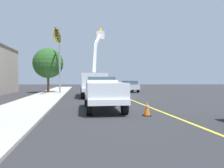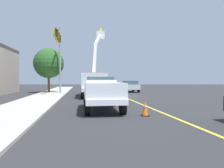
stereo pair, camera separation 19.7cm
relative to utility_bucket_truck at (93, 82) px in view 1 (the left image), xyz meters
The scene contains 12 objects.
ground 3.66m from the utility_bucket_truck, 90.00° to the right, with size 120.00×120.00×0.00m, color #2D2D30.
sidewalk_far_side 5.28m from the utility_bucket_truck, 101.71° to the left, with size 60.00×3.60×0.12m, color #B2ADA3.
lane_centre_stripe 3.66m from the utility_bucket_truck, 90.00° to the right, with size 50.00×0.16×0.01m, color yellow.
utility_bucket_truck is the anchor object (origin of this frame).
service_pickup_truck 11.07m from the utility_bucket_truck, behind, with size 5.82×2.78×2.06m.
passing_minivan 9.97m from the utility_bucket_truck, 30.48° to the right, with size 5.00×2.48×1.69m.
traffic_cone_leading 13.66m from the utility_bucket_truck, 164.52° to the right, with size 0.40×0.40×0.81m.
traffic_cone_mid_front 8.41m from the utility_bucket_truck, 158.22° to the right, with size 0.40×0.40×0.83m.
traffic_cone_mid_rear 2.86m from the utility_bucket_truck, 123.52° to the right, with size 0.40×0.40×0.69m.
traffic_cone_trailing 4.74m from the utility_bucket_truck, 13.25° to the right, with size 0.40×0.40×0.78m.
traffic_signal_mast 6.88m from the utility_bucket_truck, 55.06° to the left, with size 5.53×0.97×8.75m.
street_tree_right 9.66m from the utility_bucket_truck, 45.54° to the left, with size 4.20×4.20×6.29m.
Camera 1 is at (-24.28, 1.75, 1.88)m, focal length 34.95 mm.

